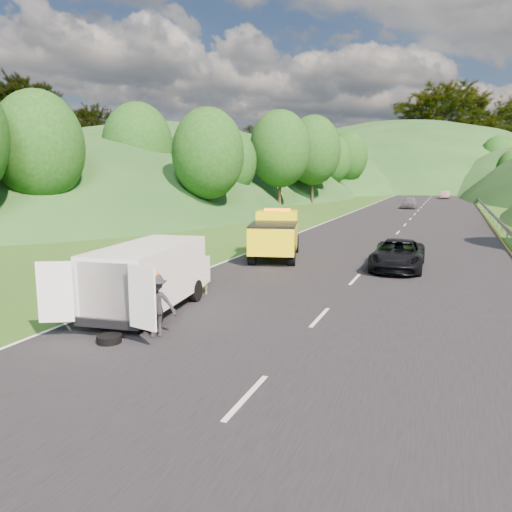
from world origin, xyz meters
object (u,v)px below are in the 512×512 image
at_px(white_van, 151,274).
at_px(suitcase, 135,276).
at_px(worker, 156,337).
at_px(passing_suv, 397,270).
at_px(woman, 197,284).
at_px(child, 204,294).
at_px(tow_truck, 275,235).
at_px(spare_tire, 109,343).

height_order(white_van, suitcase, white_van).
height_order(worker, passing_suv, worker).
xyz_separation_m(white_van, woman, (-0.60, 4.25, -1.26)).
relative_size(child, passing_suv, 0.22).
relative_size(tow_truck, passing_suv, 1.28).
bearing_deg(worker, child, 71.75).
bearing_deg(worker, suitcase, 99.06).
relative_size(spare_tire, passing_suv, 0.13).
xyz_separation_m(tow_truck, passing_suv, (6.33, -0.89, -1.25)).
bearing_deg(tow_truck, spare_tire, -103.23).
relative_size(white_van, suitcase, 11.41).
bearing_deg(worker, woman, 78.14).
bearing_deg(spare_tire, suitcase, 119.66).
bearing_deg(suitcase, passing_suv, 34.66).
height_order(child, passing_suv, passing_suv).
xyz_separation_m(child, suitcase, (-3.58, 0.82, 0.29)).
relative_size(white_van, woman, 4.08).
relative_size(white_van, worker, 3.73).
bearing_deg(worker, tow_truck, 64.70).
xyz_separation_m(worker, suitcase, (-4.59, 5.62, 0.29)).
bearing_deg(passing_suv, suitcase, -146.60).
distance_m(worker, passing_suv, 13.44).
height_order(spare_tire, passing_suv, passing_suv).
relative_size(white_van, spare_tire, 9.98).
relative_size(woman, passing_suv, 0.32).
relative_size(child, worker, 0.63).
distance_m(child, suitcase, 3.68).
bearing_deg(woman, worker, -169.42).
xyz_separation_m(woman, suitcase, (-2.50, -0.70, 0.29)).
relative_size(worker, spare_tire, 2.68).
distance_m(woman, suitcase, 2.61).
bearing_deg(white_van, spare_tire, -85.45).
distance_m(tow_truck, passing_suv, 6.51).
bearing_deg(suitcase, spare_tire, -60.34).
bearing_deg(spare_tire, passing_suv, 65.51).
distance_m(white_van, suitcase, 4.81).
distance_m(suitcase, passing_suv, 11.91).
xyz_separation_m(tow_truck, spare_tire, (0.27, -14.20, -1.25)).
height_order(tow_truck, child, tow_truck).
bearing_deg(worker, white_van, 95.56).
height_order(child, worker, worker).
distance_m(white_van, child, 3.04).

